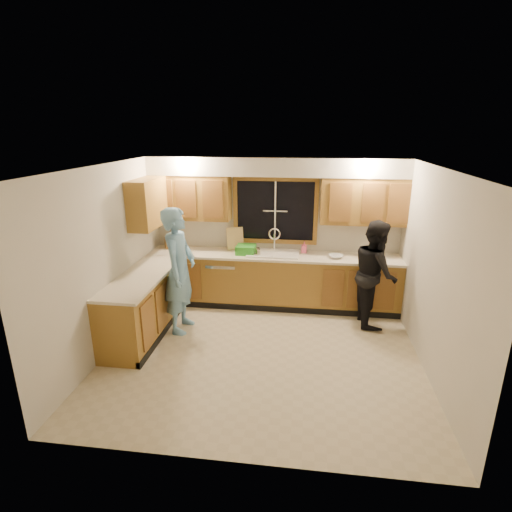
{
  "coord_description": "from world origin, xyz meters",
  "views": [
    {
      "loc": [
        0.54,
        -4.77,
        2.94
      ],
      "look_at": [
        -0.17,
        0.65,
        1.18
      ],
      "focal_mm": 28.0,
      "sensor_mm": 36.0,
      "label": 1
    }
  ],
  "objects": [
    {
      "name": "floor",
      "position": [
        0.0,
        0.0,
        0.0
      ],
      "size": [
        4.2,
        4.2,
        0.0
      ],
      "primitive_type": "plane",
      "color": "beige",
      "rests_on": "ground"
    },
    {
      "name": "ceiling",
      "position": [
        0.0,
        0.0,
        2.5
      ],
      "size": [
        4.2,
        4.2,
        0.0
      ],
      "primitive_type": "plane",
      "rotation": [
        3.14,
        0.0,
        0.0
      ],
      "color": "silver"
    },
    {
      "name": "wall_back",
      "position": [
        0.0,
        1.9,
        1.25
      ],
      "size": [
        4.2,
        0.0,
        4.2
      ],
      "primitive_type": "plane",
      "rotation": [
        1.57,
        0.0,
        0.0
      ],
      "color": "beige",
      "rests_on": "ground"
    },
    {
      "name": "wall_left",
      "position": [
        -2.1,
        0.0,
        1.25
      ],
      "size": [
        0.0,
        3.8,
        3.8
      ],
      "primitive_type": "plane",
      "rotation": [
        1.57,
        0.0,
        1.57
      ],
      "color": "beige",
      "rests_on": "ground"
    },
    {
      "name": "wall_right",
      "position": [
        2.1,
        0.0,
        1.25
      ],
      "size": [
        0.0,
        3.8,
        3.8
      ],
      "primitive_type": "plane",
      "rotation": [
        1.57,
        0.0,
        -1.57
      ],
      "color": "beige",
      "rests_on": "ground"
    },
    {
      "name": "base_cabinets_back",
      "position": [
        0.0,
        1.6,
        0.44
      ],
      "size": [
        4.2,
        0.6,
        0.88
      ],
      "primitive_type": "cube",
      "color": "olive",
      "rests_on": "ground"
    },
    {
      "name": "base_cabinets_left",
      "position": [
        -1.8,
        0.35,
        0.44
      ],
      "size": [
        0.6,
        1.9,
        0.88
      ],
      "primitive_type": "cube",
      "color": "olive",
      "rests_on": "ground"
    },
    {
      "name": "countertop_back",
      "position": [
        0.0,
        1.58,
        0.9
      ],
      "size": [
        4.2,
        0.63,
        0.04
      ],
      "primitive_type": "cube",
      "color": "#EEE2C8",
      "rests_on": "base_cabinets_back"
    },
    {
      "name": "countertop_left",
      "position": [
        -1.79,
        0.35,
        0.9
      ],
      "size": [
        0.63,
        1.9,
        0.04
      ],
      "primitive_type": "cube",
      "color": "#EEE2C8",
      "rests_on": "base_cabinets_left"
    },
    {
      "name": "upper_cabinets_left",
      "position": [
        -1.43,
        1.73,
        1.83
      ],
      "size": [
        1.35,
        0.33,
        0.75
      ],
      "primitive_type": "cube",
      "color": "olive",
      "rests_on": "wall_back"
    },
    {
      "name": "upper_cabinets_right",
      "position": [
        1.43,
        1.73,
        1.83
      ],
      "size": [
        1.35,
        0.33,
        0.75
      ],
      "primitive_type": "cube",
      "color": "olive",
      "rests_on": "wall_back"
    },
    {
      "name": "upper_cabinets_return",
      "position": [
        -1.94,
        1.12,
        1.83
      ],
      "size": [
        0.33,
        0.9,
        0.75
      ],
      "primitive_type": "cube",
      "color": "olive",
      "rests_on": "wall_left"
    },
    {
      "name": "soffit",
      "position": [
        0.0,
        1.72,
        2.35
      ],
      "size": [
        4.2,
        0.35,
        0.3
      ],
      "primitive_type": "cube",
      "color": "beige",
      "rests_on": "wall_back"
    },
    {
      "name": "window_frame",
      "position": [
        0.0,
        1.89,
        1.6
      ],
      "size": [
        1.44,
        0.03,
        1.14
      ],
      "color": "black",
      "rests_on": "wall_back"
    },
    {
      "name": "sink",
      "position": [
        0.0,
        1.6,
        0.86
      ],
      "size": [
        0.86,
        0.52,
        0.57
      ],
      "color": "white",
      "rests_on": "countertop_back"
    },
    {
      "name": "dishwasher",
      "position": [
        -0.85,
        1.59,
        0.41
      ],
      "size": [
        0.6,
        0.56,
        0.82
      ],
      "primitive_type": "cube",
      "color": "white",
      "rests_on": "floor"
    },
    {
      "name": "stove",
      "position": [
        -1.8,
        -0.22,
        0.45
      ],
      "size": [
        0.58,
        0.75,
        0.9
      ],
      "primitive_type": "cube",
      "color": "white",
      "rests_on": "floor"
    },
    {
      "name": "man",
      "position": [
        -1.29,
        0.55,
        0.94
      ],
      "size": [
        0.47,
        0.7,
        1.88
      ],
      "primitive_type": "imported",
      "rotation": [
        0.0,
        0.0,
        1.54
      ],
      "color": "#6FA8D3",
      "rests_on": "floor"
    },
    {
      "name": "woman",
      "position": [
        1.61,
        1.14,
        0.82
      ],
      "size": [
        0.69,
        0.85,
        1.65
      ],
      "primitive_type": "imported",
      "rotation": [
        0.0,
        0.0,
        1.65
      ],
      "color": "black",
      "rests_on": "floor"
    },
    {
      "name": "knife_block",
      "position": [
        -1.85,
        1.69,
        1.03
      ],
      "size": [
        0.15,
        0.15,
        0.21
      ],
      "primitive_type": "cube",
      "rotation": [
        0.0,
        0.0,
        0.65
      ],
      "color": "brown",
      "rests_on": "countertop_back"
    },
    {
      "name": "cutting_board",
      "position": [
        -0.68,
        1.8,
        1.11
      ],
      "size": [
        0.31,
        0.2,
        0.38
      ],
      "primitive_type": "cube",
      "rotation": [
        -0.21,
        0.0,
        0.38
      ],
      "color": "tan",
      "rests_on": "countertop_back"
    },
    {
      "name": "dish_crate",
      "position": [
        -0.46,
        1.57,
        0.99
      ],
      "size": [
        0.32,
        0.3,
        0.15
      ],
      "primitive_type": "cube",
      "rotation": [
        0.0,
        0.0,
        -0.03
      ],
      "color": "green",
      "rests_on": "countertop_back"
    },
    {
      "name": "soap_bottle",
      "position": [
        0.51,
        1.76,
        1.02
      ],
      "size": [
        0.09,
        0.09,
        0.19
      ],
      "primitive_type": "imported",
      "rotation": [
        0.0,
        0.0,
        -0.03
      ],
      "color": "#E3567E",
      "rests_on": "countertop_back"
    },
    {
      "name": "bowl",
      "position": [
        1.03,
        1.52,
        0.95
      ],
      "size": [
        0.28,
        0.28,
        0.05
      ],
      "primitive_type": "imported",
      "rotation": [
        0.0,
        0.0,
        0.34
      ],
      "color": "silver",
      "rests_on": "countertop_back"
    },
    {
      "name": "can_left",
      "position": [
        -0.23,
        1.47,
        0.98
      ],
      "size": [
        0.07,
        0.07,
        0.12
      ],
      "primitive_type": "cylinder",
      "rotation": [
        0.0,
        0.0,
        0.06
      ],
      "color": "#B4A78B",
      "rests_on": "countertop_back"
    },
    {
      "name": "can_right",
      "position": [
        -0.25,
        1.5,
        0.98
      ],
      "size": [
        0.07,
        0.07,
        0.13
      ],
      "primitive_type": "cylinder",
      "rotation": [
        0.0,
        0.0,
        -0.05
      ],
      "color": "#B4A78B",
      "rests_on": "countertop_back"
    }
  ]
}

